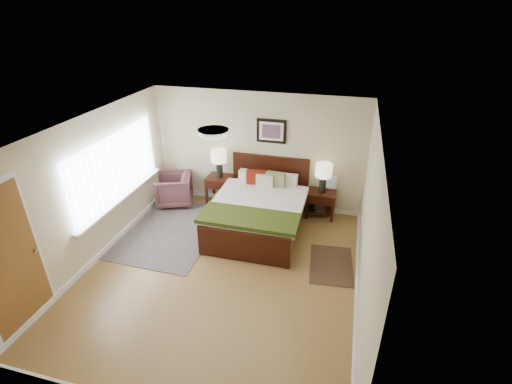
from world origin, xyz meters
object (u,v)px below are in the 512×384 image
at_px(bed, 259,206).
at_px(lamp_right, 324,173).
at_px(lamp_left, 219,158).
at_px(rug_persian, 173,231).
at_px(nightstand_right, 321,201).
at_px(armchair, 174,189).
at_px(nightstand_left, 220,182).

height_order(bed, lamp_right, lamp_right).
xyz_separation_m(lamp_left, lamp_right, (2.23, 0.00, -0.08)).
bearing_deg(bed, rug_persian, -162.75).
relative_size(nightstand_right, lamp_left, 0.95).
xyz_separation_m(nightstand_right, rug_persian, (-2.78, -1.33, -0.35)).
height_order(armchair, rug_persian, armchair).
relative_size(bed, rug_persian, 0.90).
bearing_deg(lamp_left, nightstand_left, -90.00).
distance_m(bed, nightstand_left, 1.36).
distance_m(lamp_right, armchair, 3.30).
height_order(bed, lamp_left, lamp_left).
distance_m(lamp_left, lamp_right, 2.23).
relative_size(bed, lamp_right, 3.53).
xyz_separation_m(nightstand_left, lamp_right, (2.23, 0.02, 0.47)).
bearing_deg(nightstand_right, lamp_left, 179.69).
xyz_separation_m(bed, rug_persian, (-1.64, -0.51, -0.53)).
distance_m(nightstand_right, rug_persian, 3.10).
bearing_deg(lamp_left, rug_persian, -112.29).
height_order(bed, nightstand_left, bed).
relative_size(nightstand_left, lamp_left, 1.08).
distance_m(nightstand_left, lamp_left, 0.55).
bearing_deg(bed, nightstand_right, 35.80).
xyz_separation_m(nightstand_left, rug_persian, (-0.55, -1.32, -0.53)).
bearing_deg(armchair, bed, 54.72).
distance_m(lamp_left, armchair, 1.27).
height_order(bed, nightstand_right, bed).
bearing_deg(nightstand_left, lamp_left, 90.00).
distance_m(bed, lamp_left, 1.48).
bearing_deg(nightstand_left, armchair, -166.06).
height_order(bed, rug_persian, bed).
relative_size(lamp_left, lamp_right, 1.00).
xyz_separation_m(nightstand_left, nightstand_right, (2.23, 0.01, -0.18)).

